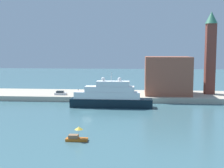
% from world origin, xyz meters
% --- Properties ---
extents(ground, '(400.00, 400.00, 0.00)m').
position_xyz_m(ground, '(0.00, 0.00, 0.00)').
color(ground, '#3D6670').
extents(quay_dock, '(110.00, 20.16, 1.70)m').
position_xyz_m(quay_dock, '(0.00, 26.08, 0.85)').
color(quay_dock, '#B7AD99').
rests_on(quay_dock, ground).
extents(large_yacht, '(24.61, 4.72, 10.45)m').
position_xyz_m(large_yacht, '(5.62, 8.19, 3.14)').
color(large_yacht, black).
rests_on(large_yacht, ground).
extents(small_motorboat, '(4.14, 1.61, 2.76)m').
position_xyz_m(small_motorboat, '(2.55, -27.35, 0.90)').
color(small_motorboat, '#C66019').
rests_on(small_motorboat, ground).
extents(harbor_building, '(15.62, 14.31, 13.15)m').
position_xyz_m(harbor_building, '(24.19, 26.03, 8.27)').
color(harbor_building, '#93513D').
rests_on(harbor_building, quay_dock).
extents(bell_tower, '(4.29, 4.29, 28.69)m').
position_xyz_m(bell_tower, '(39.04, 27.79, 17.16)').
color(bell_tower, brown).
rests_on(bell_tower, quay_dock).
extents(parked_car, '(4.16, 1.69, 1.39)m').
position_xyz_m(parked_car, '(-12.83, 20.72, 2.29)').
color(parked_car, silver).
rests_on(parked_car, quay_dock).
extents(person_figure, '(0.36, 0.36, 1.75)m').
position_xyz_m(person_figure, '(-6.96, 22.67, 2.51)').
color(person_figure, maroon).
rests_on(person_figure, quay_dock).
extents(mooring_bollard, '(0.37, 0.37, 0.75)m').
position_xyz_m(mooring_bollard, '(-1.21, 16.81, 2.08)').
color(mooring_bollard, black).
rests_on(mooring_bollard, quay_dock).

